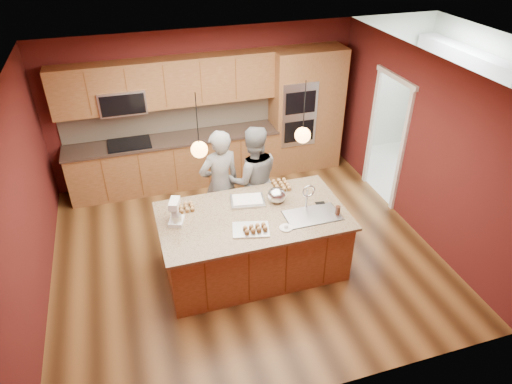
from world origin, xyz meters
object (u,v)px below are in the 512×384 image
object	(u,v)px
person_left	(220,184)
stand_mixer	(176,213)
mixing_bowl	(277,195)
person_right	(253,180)
island	(254,241)

from	to	relation	value
person_left	stand_mixer	bearing A→B (deg)	34.87
person_left	stand_mixer	world-z (taller)	person_left
mixing_bowl	stand_mixer	bearing A→B (deg)	-177.01
person_left	stand_mixer	distance (m)	1.14
person_left	person_right	bearing A→B (deg)	168.37
island	mixing_bowl	xyz separation A→B (m)	(0.39, 0.21, 0.55)
person_right	island	bearing A→B (deg)	79.32
stand_mixer	mixing_bowl	bearing A→B (deg)	22.60
mixing_bowl	person_right	bearing A→B (deg)	99.14
person_right	mixing_bowl	distance (m)	0.77
person_right	stand_mixer	distance (m)	1.54
island	person_right	xyz separation A→B (m)	(0.27, 0.96, 0.40)
stand_mixer	person_right	bearing A→B (deg)	51.94
island	person_right	size ratio (longest dim) A/B	1.44
island	stand_mixer	size ratio (longest dim) A/B	7.42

